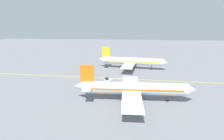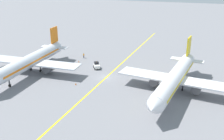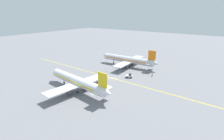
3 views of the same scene
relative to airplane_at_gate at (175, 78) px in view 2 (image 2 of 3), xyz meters
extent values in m
plane|color=slate|center=(18.71, -2.98, -3.71)|extent=(400.00, 400.00, 0.00)
cube|color=yellow|center=(18.71, -2.98, -3.71)|extent=(4.05, 119.96, 0.01)
cylinder|color=white|center=(0.05, 0.44, 0.09)|extent=(7.11, 30.22, 3.60)
cone|color=white|center=(1.96, 16.52, 0.09)|extent=(3.68, 2.79, 3.42)
cone|color=white|center=(-1.89, -15.95, 0.39)|extent=(3.39, 3.34, 3.06)
cube|color=yellow|center=(0.05, 0.44, 0.24)|extent=(6.80, 27.24, 0.50)
cube|color=white|center=(-0.07, -0.56, -0.63)|extent=(28.42, 8.47, 0.36)
cylinder|color=#4C4C51|center=(-5.03, 0.03, -1.88)|extent=(2.56, 3.44, 2.20)
cylinder|color=#4C4C51|center=(4.90, -1.15, -1.88)|extent=(2.56, 3.44, 2.20)
cube|color=yellow|center=(-1.60, -13.46, 4.39)|extent=(0.83, 4.01, 5.00)
cube|color=white|center=(-1.54, -12.97, 0.49)|extent=(9.22, 3.44, 0.24)
cylinder|color=#4C4C51|center=(1.18, 9.97, -2.31)|extent=(0.36, 0.36, 2.00)
cylinder|color=black|center=(1.18, 9.97, -3.31)|extent=(0.37, 0.83, 0.80)
cylinder|color=#4C4C51|center=(-1.77, -1.36, -2.31)|extent=(0.36, 0.36, 2.00)
cylinder|color=black|center=(-1.77, -1.36, -3.31)|extent=(0.37, 0.83, 0.80)
cylinder|color=#4C4C51|center=(1.40, -1.74, -2.31)|extent=(0.36, 0.36, 2.00)
cylinder|color=black|center=(1.40, -1.74, -3.31)|extent=(0.37, 0.83, 0.80)
cylinder|color=silver|center=(39.63, 1.33, 0.09)|extent=(4.80, 30.12, 3.60)
cone|color=silver|center=(40.30, -15.16, 0.39)|extent=(3.18, 3.12, 3.06)
cube|color=orange|center=(39.63, 1.33, 0.24)|extent=(4.72, 27.12, 0.50)
cube|color=silver|center=(39.67, 0.33, -0.63)|extent=(28.19, 6.32, 0.36)
cylinder|color=#4C4C51|center=(34.68, 0.13, -1.88)|extent=(2.33, 3.29, 2.20)
cylinder|color=#4C4C51|center=(44.67, 0.53, -1.88)|extent=(2.33, 3.29, 2.20)
cube|color=orange|center=(40.20, -12.66, 4.39)|extent=(0.52, 4.01, 5.00)
cube|color=silver|center=(40.18, -12.16, 0.49)|extent=(9.09, 2.76, 0.24)
cylinder|color=#4C4C51|center=(39.25, 10.92, -2.31)|extent=(0.36, 0.36, 2.00)
cylinder|color=black|center=(39.25, 10.92, -3.31)|extent=(0.31, 0.81, 0.80)
cylinder|color=#4C4C51|center=(38.11, -0.74, -2.31)|extent=(0.36, 0.36, 2.00)
cylinder|color=black|center=(38.11, -0.74, -3.31)|extent=(0.31, 0.81, 0.80)
cylinder|color=#4C4C51|center=(41.31, -0.61, -2.31)|extent=(0.36, 0.36, 2.00)
cylinder|color=black|center=(41.31, -0.61, -3.31)|extent=(0.31, 0.81, 0.80)
cube|color=white|center=(23.88, -8.77, -2.91)|extent=(2.88, 3.34, 0.90)
cube|color=black|center=(24.18, -9.23, -2.11)|extent=(1.67, 1.61, 0.70)
sphere|color=orange|center=(24.18, -9.23, -1.68)|extent=(0.16, 0.16, 0.16)
cylinder|color=black|center=(25.04, -9.18, -3.36)|extent=(0.59, 0.72, 0.70)
cylinder|color=black|center=(23.78, -9.99, -3.36)|extent=(0.59, 0.72, 0.70)
cylinder|color=black|center=(23.99, -7.54, -3.36)|extent=(0.59, 0.72, 0.70)
cylinder|color=black|center=(22.73, -8.35, -3.36)|extent=(0.59, 0.72, 0.70)
cylinder|color=#23232D|center=(32.01, -16.74, -3.28)|extent=(0.16, 0.16, 0.85)
cylinder|color=#23232D|center=(32.00, -16.94, -3.28)|extent=(0.16, 0.16, 0.85)
cube|color=orange|center=(32.01, -16.84, -2.56)|extent=(0.25, 0.38, 0.60)
cylinder|color=orange|center=(32.03, -16.60, -2.56)|extent=(0.10, 0.10, 0.55)
cylinder|color=orange|center=(31.98, -17.08, -2.56)|extent=(0.10, 0.10, 0.55)
sphere|color=tan|center=(32.01, -16.84, -2.14)|extent=(0.22, 0.22, 0.22)
cone|color=orange|center=(-2.08, -7.25, -3.43)|extent=(0.32, 0.32, 0.55)
cone|color=orange|center=(24.21, 4.21, -3.43)|extent=(0.32, 0.32, 0.55)
cone|color=orange|center=(31.57, -12.22, -3.43)|extent=(0.32, 0.32, 0.55)
camera|label=1|loc=(87.97, 0.38, 18.03)|focal=28.00mm
camera|label=2|loc=(-5.22, 58.78, 23.32)|focal=42.00mm
camera|label=3|loc=(-43.01, -47.16, 25.53)|focal=28.00mm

